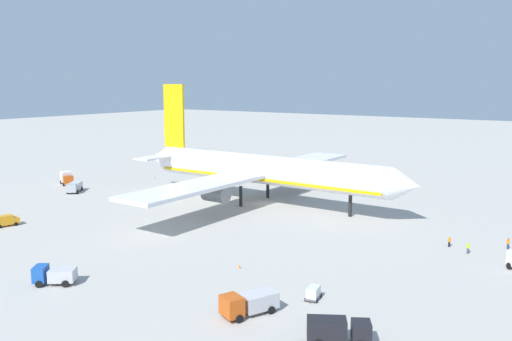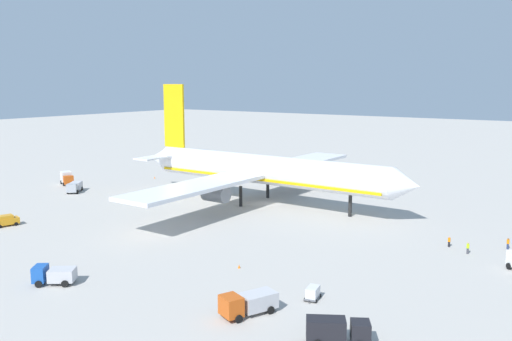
# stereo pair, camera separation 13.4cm
# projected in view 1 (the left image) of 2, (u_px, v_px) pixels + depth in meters

# --- Properties ---
(ground_plane) EXTENTS (600.00, 600.00, 0.00)m
(ground_plane) POSITION_uv_depth(u_px,v_px,m) (265.00, 203.00, 113.86)
(ground_plane) COLOR #ADA8A0
(airliner) EXTENTS (66.64, 70.70, 24.95)m
(airliner) POSITION_uv_depth(u_px,v_px,m) (260.00, 170.00, 113.50)
(airliner) COLOR white
(airliner) RESTS_ON ground
(service_truck_0) EXTENTS (6.35, 4.87, 2.58)m
(service_truck_0) POSITION_uv_depth(u_px,v_px,m) (337.00, 330.00, 52.38)
(service_truck_0) COLOR black
(service_truck_0) RESTS_ON ground
(service_truck_2) EXTENTS (5.27, 5.97, 2.31)m
(service_truck_2) POSITION_uv_depth(u_px,v_px,m) (74.00, 187.00, 125.52)
(service_truck_2) COLOR #999EA5
(service_truck_2) RESTS_ON ground
(service_truck_3) EXTENTS (4.75, 6.89, 2.59)m
(service_truck_3) POSITION_uv_depth(u_px,v_px,m) (249.00, 303.00, 59.08)
(service_truck_3) COLOR #BF4C14
(service_truck_3) RESTS_ON ground
(service_truck_4) EXTENTS (5.47, 4.93, 2.40)m
(service_truck_4) POSITION_uv_depth(u_px,v_px,m) (54.00, 274.00, 68.08)
(service_truck_4) COLOR #194CA5
(service_truck_4) RESTS_ON ground
(service_truck_5) EXTENTS (5.50, 4.25, 3.18)m
(service_truck_5) POSITION_uv_depth(u_px,v_px,m) (67.00, 178.00, 135.00)
(service_truck_5) COLOR #BF4C14
(service_truck_5) RESTS_ON ground
(service_van) EXTENTS (2.88, 4.52, 1.97)m
(service_van) POSITION_uv_depth(u_px,v_px,m) (6.00, 220.00, 95.73)
(service_van) COLOR orange
(service_van) RESTS_ON ground
(baggage_cart_0) EXTENTS (1.95, 3.14, 1.52)m
(baggage_cart_0) POSITION_uv_depth(u_px,v_px,m) (313.00, 293.00, 63.35)
(baggage_cart_0) COLOR #595B60
(baggage_cart_0) RESTS_ON ground
(ground_worker_0) EXTENTS (0.41, 0.41, 1.78)m
(ground_worker_0) POSITION_uv_depth(u_px,v_px,m) (468.00, 248.00, 80.24)
(ground_worker_0) COLOR #3F3F47
(ground_worker_0) RESTS_ON ground
(ground_worker_1) EXTENTS (0.55, 0.55, 1.77)m
(ground_worker_1) POSITION_uv_depth(u_px,v_px,m) (508.00, 243.00, 82.49)
(ground_worker_1) COLOR navy
(ground_worker_1) RESTS_ON ground
(ground_worker_2) EXTENTS (0.51, 0.51, 1.68)m
(ground_worker_2) POSITION_uv_depth(u_px,v_px,m) (449.00, 241.00, 83.66)
(ground_worker_2) COLOR black
(ground_worker_2) RESTS_ON ground
(traffic_cone_0) EXTENTS (0.36, 0.36, 0.55)m
(traffic_cone_0) POSITION_uv_depth(u_px,v_px,m) (155.00, 178.00, 143.58)
(traffic_cone_0) COLOR orange
(traffic_cone_0) RESTS_ON ground
(traffic_cone_1) EXTENTS (0.36, 0.36, 0.55)m
(traffic_cone_1) POSITION_uv_depth(u_px,v_px,m) (239.00, 266.00, 74.06)
(traffic_cone_1) COLOR orange
(traffic_cone_1) RESTS_ON ground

